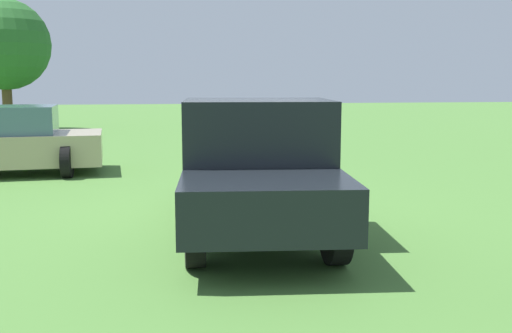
# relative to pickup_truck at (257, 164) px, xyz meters

# --- Properties ---
(ground_plane) EXTENTS (80.00, 80.00, 0.00)m
(ground_plane) POSITION_rel_pickup_truck_xyz_m (0.87, 0.04, -0.95)
(ground_plane) COLOR #477533
(pickup_truck) EXTENTS (5.08, 2.24, 1.83)m
(pickup_truck) POSITION_rel_pickup_truck_xyz_m (0.00, 0.00, 0.00)
(pickup_truck) COLOR black
(pickup_truck) RESTS_ON ground_plane
(sedan_near) EXTENTS (2.55, 4.39, 1.50)m
(sedan_near) POSITION_rel_pickup_truck_xyz_m (5.73, 4.77, -0.25)
(sedan_near) COLOR black
(sedan_near) RESTS_ON ground_plane
(tree_far_center) EXTENTS (3.57, 3.57, 5.19)m
(tree_far_center) POSITION_rel_pickup_truck_xyz_m (17.15, 7.60, 2.43)
(tree_far_center) COLOR brown
(tree_far_center) RESTS_ON ground_plane
(traffic_cone) EXTENTS (0.32, 0.32, 0.55)m
(traffic_cone) POSITION_rel_pickup_truck_xyz_m (5.55, 0.36, -0.68)
(traffic_cone) COLOR orange
(traffic_cone) RESTS_ON ground_plane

